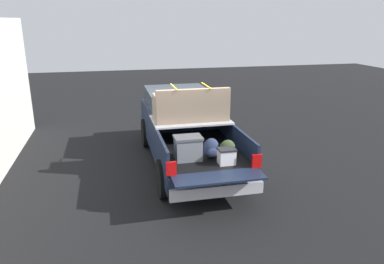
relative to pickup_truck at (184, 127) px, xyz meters
name	(u,v)px	position (x,y,z in m)	size (l,w,h in m)	color
ground_plane	(187,164)	(-0.36, 0.00, -0.96)	(40.00, 40.00, 0.00)	black
pickup_truck	(184,127)	(0.00, 0.00, 0.00)	(6.05, 2.06, 2.23)	#162138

